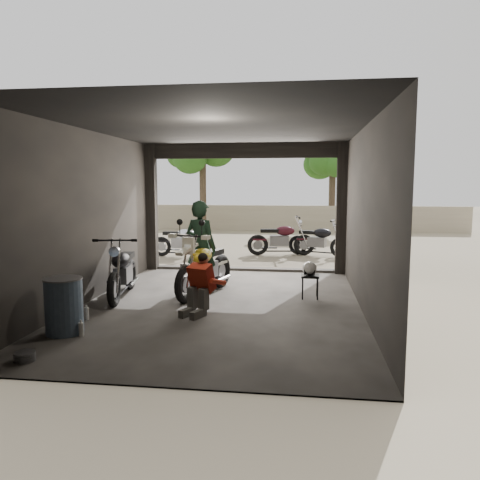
% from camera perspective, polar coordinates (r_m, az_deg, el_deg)
% --- Properties ---
extents(ground, '(80.00, 80.00, 0.00)m').
position_cam_1_polar(ground, '(8.60, -2.35, -8.04)').
color(ground, '#7A6D56').
rests_on(ground, ground).
extents(garage, '(7.00, 7.13, 3.20)m').
position_cam_1_polar(garage, '(8.90, -1.78, 0.84)').
color(garage, '#2D2B28').
rests_on(garage, ground).
extents(boundary_wall, '(18.00, 0.30, 1.20)m').
position_cam_1_polar(boundary_wall, '(22.29, 3.88, 2.70)').
color(boundary_wall, gray).
rests_on(boundary_wall, ground).
extents(tree_left, '(2.20, 2.20, 5.60)m').
position_cam_1_polar(tree_left, '(21.23, -4.60, 11.63)').
color(tree_left, '#382B1E').
rests_on(tree_left, ground).
extents(tree_right, '(2.20, 2.20, 5.00)m').
position_cam_1_polar(tree_right, '(22.27, 11.26, 10.20)').
color(tree_right, '#382B1E').
rests_on(tree_right, ground).
extents(main_bike, '(1.31, 2.08, 1.29)m').
position_cam_1_polar(main_bike, '(9.31, -4.33, -2.85)').
color(main_bike, beige).
rests_on(main_bike, ground).
extents(left_bike, '(1.01, 1.89, 1.22)m').
position_cam_1_polar(left_bike, '(9.36, -14.14, -3.20)').
color(left_bike, black).
rests_on(left_bike, ground).
extents(outside_bike_a, '(1.73, 0.81, 1.14)m').
position_cam_1_polar(outside_bike_a, '(14.27, -7.06, 0.19)').
color(outside_bike_a, black).
rests_on(outside_bike_a, ground).
extents(outside_bike_b, '(1.88, 0.96, 1.22)m').
position_cam_1_polar(outside_bike_b, '(14.52, 5.02, 0.50)').
color(outside_bike_b, '#3C0E17').
rests_on(outside_bike_b, ground).
extents(outside_bike_c, '(1.83, 1.25, 1.15)m').
position_cam_1_polar(outside_bike_c, '(14.52, 9.54, 0.28)').
color(outside_bike_c, black).
rests_on(outside_bike_c, ground).
extents(rider, '(0.81, 0.67, 1.89)m').
position_cam_1_polar(rider, '(9.41, -4.81, -0.91)').
color(rider, black).
rests_on(rider, ground).
extents(mechanic, '(0.73, 0.84, 1.01)m').
position_cam_1_polar(mechanic, '(7.90, -5.14, -5.63)').
color(mechanic, red).
rests_on(mechanic, ground).
extents(stool, '(0.34, 0.34, 0.47)m').
position_cam_1_polar(stool, '(9.12, 8.54, -4.69)').
color(stool, black).
rests_on(stool, ground).
extents(helmet, '(0.36, 0.36, 0.26)m').
position_cam_1_polar(helmet, '(9.07, 8.47, -3.43)').
color(helmet, silver).
rests_on(helmet, stool).
extents(oil_drum, '(0.66, 0.66, 0.84)m').
position_cam_1_polar(oil_drum, '(7.39, -20.66, -7.63)').
color(oil_drum, '#3A4D62').
rests_on(oil_drum, ground).
extents(sign_post, '(0.79, 0.08, 2.37)m').
position_cam_1_polar(sign_post, '(13.25, 15.88, 3.94)').
color(sign_post, black).
rests_on(sign_post, ground).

